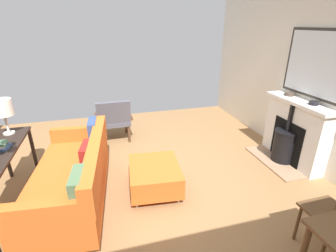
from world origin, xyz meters
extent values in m
cube|color=olive|center=(0.00, 0.00, 0.00)|extent=(5.42, 6.13, 0.01)
cube|color=silver|center=(-2.71, 0.00, 1.38)|extent=(0.12, 6.13, 2.75)
cube|color=#9E7A5B|center=(-2.21, -0.10, 0.01)|extent=(0.37, 1.08, 0.03)
cube|color=white|center=(-2.52, -0.10, 0.49)|extent=(0.26, 1.14, 0.98)
cube|color=black|center=(-2.41, -0.10, 0.36)|extent=(0.06, 0.64, 0.67)
cylinder|color=black|center=(-2.37, -0.10, 0.28)|extent=(0.35, 0.35, 0.50)
cylinder|color=black|center=(-2.37, -0.10, 0.54)|extent=(0.37, 0.37, 0.02)
cylinder|color=black|center=(-2.37, -0.10, 0.76)|extent=(0.07, 0.07, 0.43)
cube|color=white|center=(-2.50, -0.10, 1.00)|extent=(0.31, 1.22, 0.05)
cube|color=#2D2823|center=(-2.62, -0.10, 1.57)|extent=(0.04, 1.10, 0.97)
cube|color=silver|center=(-2.60, -0.10, 1.57)|extent=(0.01, 1.02, 0.89)
cylinder|color=#47382D|center=(-2.53, -0.39, 1.05)|extent=(0.15, 0.15, 0.05)
torus|color=#47382D|center=(-2.53, -0.39, 1.07)|extent=(0.15, 0.15, 0.01)
cylinder|color=black|center=(-2.53, 0.11, 1.05)|extent=(0.13, 0.13, 0.05)
torus|color=black|center=(-2.53, 0.11, 1.08)|extent=(0.13, 0.13, 0.01)
cylinder|color=#B2B2B7|center=(1.12, -0.78, 0.05)|extent=(0.04, 0.04, 0.10)
cylinder|color=#B2B2B7|center=(0.47, -0.71, 0.05)|extent=(0.04, 0.04, 0.10)
cylinder|color=#B2B2B7|center=(0.62, 0.83, 0.05)|extent=(0.04, 0.04, 0.10)
cube|color=orange|center=(0.87, 0.03, 0.28)|extent=(0.99, 1.90, 0.35)
cube|color=orange|center=(0.53, 0.06, 0.63)|extent=(0.31, 1.84, 0.36)
cube|color=orange|center=(0.79, -0.82, 0.56)|extent=(0.78, 0.19, 0.21)
cube|color=orange|center=(0.95, 0.88, 0.56)|extent=(0.78, 0.19, 0.21)
cube|color=#334775|center=(0.56, -0.65, 0.63)|extent=(0.14, 0.39, 0.39)
cube|color=maroon|center=(0.63, 0.06, 0.61)|extent=(0.16, 0.36, 0.35)
cube|color=#4C6B47|center=(0.69, 0.71, 0.62)|extent=(0.15, 0.38, 0.38)
cylinder|color=#B2B2B7|center=(0.04, -0.25, 0.04)|extent=(0.03, 0.03, 0.09)
cylinder|color=#B2B2B7|center=(0.10, 0.36, 0.04)|extent=(0.03, 0.03, 0.09)
cylinder|color=#B2B2B7|center=(-0.48, -0.20, 0.04)|extent=(0.03, 0.03, 0.09)
cylinder|color=#B2B2B7|center=(-0.42, 0.42, 0.04)|extent=(0.03, 0.03, 0.09)
cube|color=orange|center=(-0.19, 0.08, 0.23)|extent=(0.73, 0.83, 0.28)
cube|color=#4C3321|center=(-0.03, -1.95, 0.18)|extent=(0.04, 0.04, 0.36)
cube|color=#4C3321|center=(0.48, -1.94, 0.18)|extent=(0.04, 0.04, 0.36)
cube|color=#4C3321|center=(-0.04, -1.48, 0.18)|extent=(0.04, 0.04, 0.36)
cube|color=#4C3321|center=(0.47, -1.46, 0.18)|extent=(0.04, 0.04, 0.36)
cube|color=#4C4C56|center=(0.22, -1.71, 0.38)|extent=(0.61, 0.57, 0.08)
cube|color=#4C4C56|center=(0.22, -1.46, 0.63)|extent=(0.60, 0.15, 0.43)
cube|color=#4C3321|center=(-0.10, -1.71, 0.47)|extent=(0.05, 0.53, 0.04)
cube|color=#4C3321|center=(0.54, -1.70, 0.47)|extent=(0.05, 0.53, 0.04)
cube|color=black|center=(1.44, -0.79, 0.36)|extent=(0.04, 0.04, 0.73)
cube|color=black|center=(1.80, -0.79, 0.36)|extent=(0.04, 0.04, 0.73)
cylinder|color=beige|center=(1.62, -0.61, 0.77)|extent=(0.14, 0.14, 0.02)
cylinder|color=beige|center=(1.62, -0.61, 0.90)|extent=(0.03, 0.03, 0.24)
cylinder|color=silver|center=(1.62, -0.61, 1.12)|extent=(0.24, 0.24, 0.21)
cylinder|color=brown|center=(-1.74, 1.29, 0.22)|extent=(0.03, 0.03, 0.45)
cylinder|color=brown|center=(-1.42, 1.29, 0.22)|extent=(0.03, 0.03, 0.45)
cylinder|color=brown|center=(-1.42, 1.61, 0.22)|extent=(0.03, 0.03, 0.45)
cube|color=brown|center=(-1.58, 1.45, 0.45)|extent=(0.40, 0.40, 0.02)
camera|label=1|loc=(0.37, 2.81, 2.11)|focal=26.36mm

